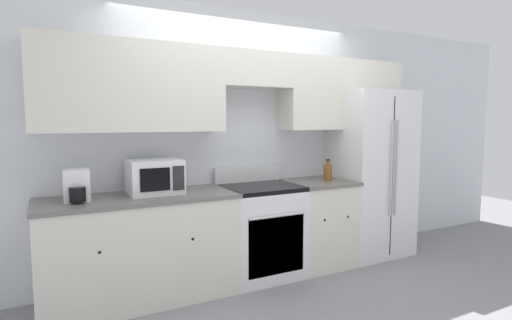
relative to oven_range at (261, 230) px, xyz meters
name	(u,v)px	position (x,y,z in m)	size (l,w,h in m)	color
ground_plane	(272,287)	(-0.05, -0.31, -0.45)	(12.00, 12.00, 0.00)	gray
wall_back	(243,121)	(-0.05, 0.27, 1.06)	(8.00, 0.39, 2.60)	silver
lower_cabinets_left	(141,248)	(-1.15, 0.00, 0.00)	(1.59, 0.64, 0.88)	silver
lower_cabinets_right	(317,222)	(0.68, 0.00, 0.00)	(0.66, 0.64, 0.88)	silver
oven_range	(261,230)	(0.00, 0.00, 0.00)	(0.72, 0.65, 1.04)	white
refrigerator	(369,173)	(1.41, 0.03, 0.47)	(0.83, 0.72, 1.83)	white
microwave	(155,177)	(-1.00, 0.06, 0.58)	(0.44, 0.37, 0.29)	white
bottle	(328,172)	(0.77, -0.04, 0.53)	(0.09, 0.09, 0.23)	brown
coffee_maker	(77,187)	(-1.62, -0.01, 0.55)	(0.19, 0.24, 0.25)	white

